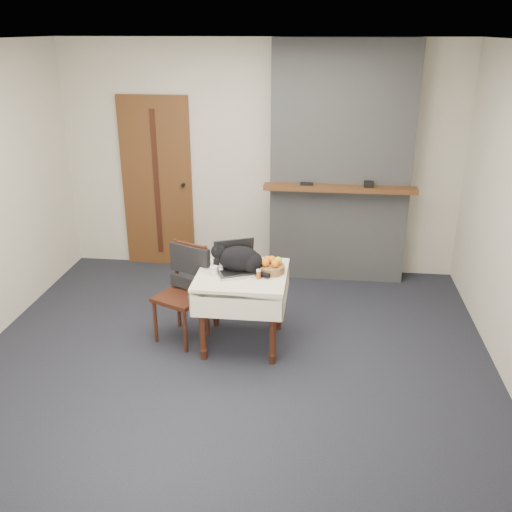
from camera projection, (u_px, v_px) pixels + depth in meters
The scene contains 12 objects.
ground at pixel (234, 353), 5.06m from camera, with size 4.50×4.50×0.00m, color black.
room_shell at pixel (240, 144), 4.83m from camera, with size 4.52×4.01×2.61m.
door at pixel (157, 183), 6.64m from camera, with size 0.82×0.10×2.00m.
chimney at pixel (340, 165), 6.19m from camera, with size 1.62×0.48×2.60m.
side_table at pixel (242, 285), 5.00m from camera, with size 0.78×0.78×0.70m.
laptop at pixel (236, 264), 4.98m from camera, with size 0.46×0.43×0.27m.
cat at pixel (240, 259), 4.95m from camera, with size 0.54×0.27×0.27m.
cream_jar at pixel (214, 270), 4.91m from camera, with size 0.07×0.07×0.08m, color white.
pill_bottle at pixel (259, 274), 4.83m from camera, with size 0.04×0.04×0.08m.
fruit_basket at pixel (271, 266), 4.96m from camera, with size 0.24×0.24×0.13m.
desk_clutter at pixel (264, 270), 5.00m from camera, with size 0.14×0.02×0.01m, color black.
chair at pixel (186, 279), 5.16m from camera, with size 0.53×0.53×0.90m.
Camera 1 is at (0.70, -4.33, 2.68)m, focal length 40.00 mm.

